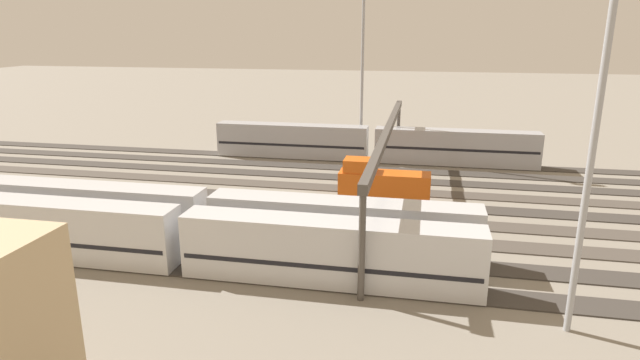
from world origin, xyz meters
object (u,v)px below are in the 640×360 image
(signal_gantry, at_px, (388,136))
(train_on_track_7, at_px, (208,219))
(light_mast_0, at_px, (363,24))
(light_mast_1, at_px, (603,75))
(train_on_track_4, at_px, (382,186))
(train_on_track_0, at_px, (371,144))
(train_on_track_8, at_px, (181,240))

(signal_gantry, bearing_deg, train_on_track_7, 45.79)
(light_mast_0, bearing_deg, light_mast_1, 112.70)
(train_on_track_4, height_order, light_mast_0, light_mast_0)
(light_mast_0, xyz_separation_m, light_mast_1, (-19.31, 46.16, -3.21))
(train_on_track_4, relative_size, signal_gantry, 0.22)
(train_on_track_0, xyz_separation_m, light_mast_1, (-17.39, 43.48, 13.77))
(train_on_track_4, bearing_deg, train_on_track_7, 46.69)
(train_on_track_8, relative_size, train_on_track_7, 1.00)
(train_on_track_8, relative_size, light_mast_0, 1.51)
(train_on_track_8, bearing_deg, light_mast_0, -102.07)
(train_on_track_4, distance_m, light_mast_1, 30.87)
(train_on_track_4, xyz_separation_m, light_mast_0, (5.19, -22.68, 17.43))
(light_mast_0, height_order, signal_gantry, light_mast_0)
(train_on_track_4, distance_m, train_on_track_8, 24.60)
(train_on_track_8, bearing_deg, train_on_track_0, -105.44)
(light_mast_0, relative_size, signal_gantry, 0.70)
(train_on_track_8, relative_size, train_on_track_0, 1.00)
(train_on_track_0, bearing_deg, train_on_track_4, 99.29)
(train_on_track_4, bearing_deg, signal_gantry, 180.00)
(signal_gantry, bearing_deg, train_on_track_4, 0.00)
(signal_gantry, bearing_deg, light_mast_0, -76.02)
(train_on_track_4, bearing_deg, train_on_track_8, 54.40)
(train_on_track_8, xyz_separation_m, train_on_track_0, (-11.05, -40.00, 0.03))
(train_on_track_7, distance_m, light_mast_0, 42.28)
(light_mast_1, height_order, signal_gantry, light_mast_1)
(train_on_track_7, relative_size, light_mast_0, 1.51)
(train_on_track_8, bearing_deg, train_on_track_7, -92.07)
(light_mast_0, bearing_deg, train_on_track_4, 102.90)
(train_on_track_7, bearing_deg, light_mast_0, -103.35)
(train_on_track_8, distance_m, train_on_track_0, 41.50)
(light_mast_0, height_order, light_mast_1, light_mast_0)
(train_on_track_8, xyz_separation_m, light_mast_0, (-9.13, -42.68, 17.00))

